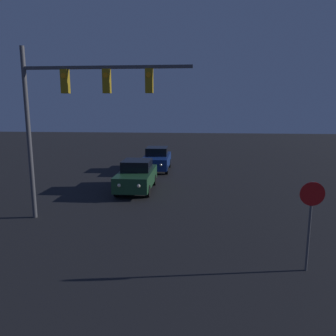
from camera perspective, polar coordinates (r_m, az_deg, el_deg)
name	(u,v)px	position (r m, az deg, el deg)	size (l,w,h in m)	color
car_near	(137,176)	(18.18, -5.48, -1.34)	(1.86, 4.33, 1.68)	#1E4728
car_far	(157,159)	(23.80, -1.94, 1.56)	(1.89, 4.34, 1.68)	navy
traffic_signal_mast	(73,102)	(13.51, -16.23, 10.92)	(6.64, 0.30, 6.88)	#4C4C51
stop_sign	(311,210)	(9.88, 23.62, -6.77)	(0.67, 0.07, 2.59)	#4C4C51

